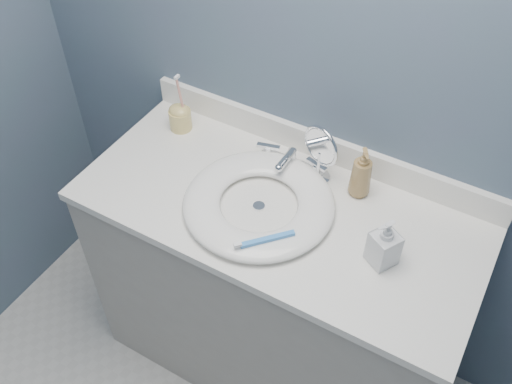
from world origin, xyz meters
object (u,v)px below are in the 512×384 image
Objects in this scene: soap_bottle_amber at (362,172)px; soap_bottle_clear at (385,242)px; toothbrush_holder at (180,116)px; makeup_mirror at (320,152)px.

soap_bottle_amber is 0.26m from soap_bottle_clear.
soap_bottle_amber is 0.79× the size of toothbrush_holder.
makeup_mirror reaches higher than soap_bottle_clear.
soap_bottle_clear is 0.82m from toothbrush_holder.
soap_bottle_amber is 1.11× the size of soap_bottle_clear.
soap_bottle_clear is 0.71× the size of toothbrush_holder.
makeup_mirror is at bearing 150.05° from soap_bottle_amber.
makeup_mirror is 0.51m from toothbrush_holder.
soap_bottle_clear is at bearing -13.64° from toothbrush_holder.
makeup_mirror is 1.30× the size of soap_bottle_clear.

